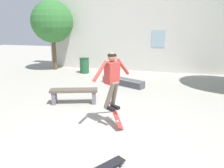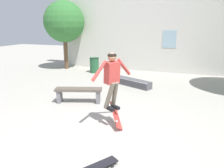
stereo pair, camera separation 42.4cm
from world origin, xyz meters
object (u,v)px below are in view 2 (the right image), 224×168
tree_left (64,22)px  skateboard_flipping (116,115)px  skate_ledge (130,82)px  trash_bin (94,65)px  skater (112,76)px  park_bench (79,92)px  skateboard_resting (98,166)px

tree_left → skateboard_flipping: tree_left is taller
skate_ledge → trash_bin: (-2.54, 1.86, 0.28)m
skateboard_flipping → tree_left: bearing=-174.3°
skater → skateboard_flipping: (0.10, 0.02, -1.02)m
tree_left → skateboard_flipping: size_ratio=5.20×
park_bench → skateboard_flipping: skateboard_flipping is taller
tree_left → skateboard_flipping: bearing=-49.8°
skateboard_resting → skateboard_flipping: bearing=42.7°
skate_ledge → skateboard_flipping: size_ratio=2.69×
tree_left → skateboard_resting: size_ratio=5.10×
park_bench → skate_ledge: (1.04, 2.66, -0.20)m
tree_left → skate_ledge: (4.56, -2.32, -2.53)m
skater → skateboard_flipping: size_ratio=1.93×
skater → trash_bin: bearing=149.3°
skater → skate_ledge: bearing=129.4°
skate_ledge → skater: 4.12m
park_bench → skater: skater is taller
skate_ledge → skater: skater is taller
skate_ledge → skateboard_resting: size_ratio=2.64×
trash_bin → skateboard_resting: trash_bin is taller
park_bench → skateboard_resting: bearing=-74.3°
skater → skateboard_flipping: skater is taller
park_bench → trash_bin: size_ratio=1.91×
park_bench → skater: 2.27m
tree_left → skate_ledge: 5.71m
trash_bin → skateboard_flipping: trash_bin is taller
skate_ledge → skater: size_ratio=1.39×
skate_ledge → skateboard_flipping: skateboard_flipping is taller
skateboard_flipping → skateboard_resting: bearing=-25.5°
skate_ledge → trash_bin: size_ratio=2.42×
tree_left → skateboard_resting: tree_left is taller
tree_left → park_bench: tree_left is taller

